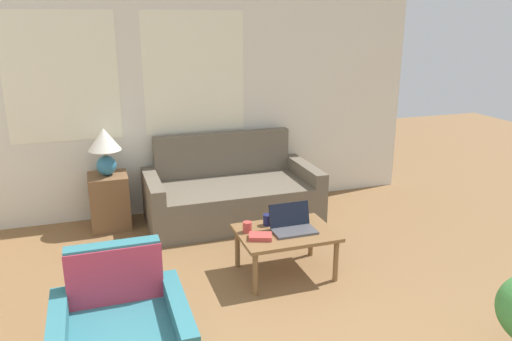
% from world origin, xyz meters
% --- Properties ---
extents(wall_back, '(6.39, 0.06, 2.60)m').
position_xyz_m(wall_back, '(-0.00, 4.10, 1.31)').
color(wall_back, silver).
rests_on(wall_back, ground_plane).
extents(couch, '(1.82, 0.91, 0.90)m').
position_xyz_m(couch, '(0.86, 3.63, 0.26)').
color(couch, '#665B4C').
rests_on(couch, ground_plane).
extents(side_table, '(0.39, 0.39, 0.57)m').
position_xyz_m(side_table, '(-0.41, 3.80, 0.29)').
color(side_table, brown).
rests_on(side_table, ground_plane).
extents(table_lamp, '(0.33, 0.33, 0.49)m').
position_xyz_m(table_lamp, '(-0.41, 3.80, 0.88)').
color(table_lamp, teal).
rests_on(table_lamp, side_table).
extents(coffee_table, '(0.81, 0.60, 0.40)m').
position_xyz_m(coffee_table, '(0.96, 2.27, 0.35)').
color(coffee_table, brown).
rests_on(coffee_table, ground_plane).
extents(laptop, '(0.36, 0.26, 0.22)m').
position_xyz_m(laptop, '(1.02, 2.27, 0.45)').
color(laptop, '#47474C').
rests_on(laptop, coffee_table).
extents(cup_navy, '(0.08, 0.08, 0.10)m').
position_xyz_m(cup_navy, '(0.86, 2.45, 0.44)').
color(cup_navy, '#191E4C').
rests_on(cup_navy, coffee_table).
extents(cup_yellow, '(0.08, 0.08, 0.09)m').
position_xyz_m(cup_yellow, '(0.65, 2.36, 0.44)').
color(cup_yellow, '#B23D38').
rests_on(cup_yellow, coffee_table).
extents(book_red, '(0.22, 0.19, 0.04)m').
position_xyz_m(book_red, '(0.71, 2.20, 0.41)').
color(book_red, '#B23D38').
rests_on(book_red, coffee_table).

